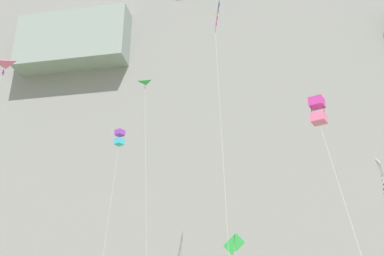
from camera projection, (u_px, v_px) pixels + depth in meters
The scene contains 8 objects.
cliff_face at pixel (225, 94), 77.05m from camera, with size 180.00×28.11×78.84m.
kite_delta_front_field at pixel (146, 107), 43.50m from camera, with size 2.18×1.93×24.29m.
kite_diamond_upper_mid at pixel (382, 174), 37.21m from camera, with size 0.82×2.39×15.71m.
kite_delta_mid_center at pixel (3, 78), 45.22m from camera, with size 2.03×5.66×26.13m.
kite_box_mid_right at pixel (318, 111), 26.48m from camera, with size 1.59×6.51×14.87m.
kite_box_far_right at pixel (119, 138), 43.93m from camera, with size 1.41×1.65×20.42m.
kite_banner_mid_left at pixel (218, 26), 45.76m from camera, with size 1.76×7.72×32.02m.
kite_diamond_upper_left at pixel (234, 246), 46.18m from camera, with size 3.13×5.02×12.05m.
Camera 1 is at (6.90, -10.56, 2.09)m, focal length 43.58 mm.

